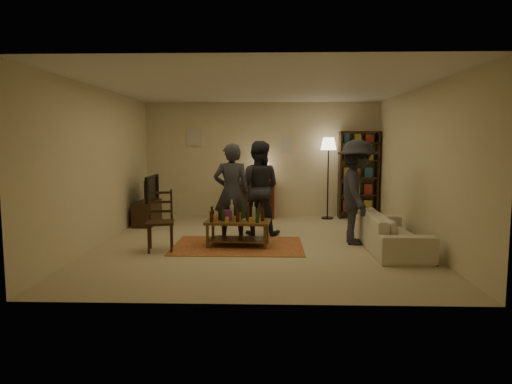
{
  "coord_description": "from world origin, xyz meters",
  "views": [
    {
      "loc": [
        0.2,
        -7.85,
        1.79
      ],
      "look_at": [
        -0.05,
        0.1,
        0.9
      ],
      "focal_mm": 32.0,
      "sensor_mm": 36.0,
      "label": 1
    }
  ],
  "objects_px": {
    "bookshelf": "(358,174)",
    "person_right": "(258,188)",
    "person_left": "(232,193)",
    "dining_chair": "(160,218)",
    "dresser": "(253,198)",
    "tv_stand": "(147,207)",
    "sofa": "(391,232)",
    "coffee_table": "(237,223)",
    "person_by_sofa": "(357,192)",
    "floor_lamp": "(328,150)"
  },
  "relations": [
    {
      "from": "floor_lamp",
      "to": "person_right",
      "type": "relative_size",
      "value": 1.04
    },
    {
      "from": "dresser",
      "to": "bookshelf",
      "type": "xyz_separation_m",
      "value": [
        2.44,
        0.07,
        0.56
      ]
    },
    {
      "from": "tv_stand",
      "to": "dining_chair",
      "type": "bearing_deg",
      "value": -69.93
    },
    {
      "from": "dining_chair",
      "to": "floor_lamp",
      "type": "bearing_deg",
      "value": 35.12
    },
    {
      "from": "tv_stand",
      "to": "person_left",
      "type": "bearing_deg",
      "value": -39.32
    },
    {
      "from": "sofa",
      "to": "person_by_sofa",
      "type": "xyz_separation_m",
      "value": [
        -0.5,
        0.46,
        0.61
      ]
    },
    {
      "from": "sofa",
      "to": "person_by_sofa",
      "type": "distance_m",
      "value": 0.91
    },
    {
      "from": "tv_stand",
      "to": "sofa",
      "type": "relative_size",
      "value": 0.51
    },
    {
      "from": "person_right",
      "to": "dresser",
      "type": "bearing_deg",
      "value": -75.37
    },
    {
      "from": "sofa",
      "to": "person_left",
      "type": "relative_size",
      "value": 1.19
    },
    {
      "from": "bookshelf",
      "to": "tv_stand",
      "type": "bearing_deg",
      "value": -168.2
    },
    {
      "from": "bookshelf",
      "to": "person_left",
      "type": "relative_size",
      "value": 1.15
    },
    {
      "from": "dresser",
      "to": "bookshelf",
      "type": "relative_size",
      "value": 0.67
    },
    {
      "from": "tv_stand",
      "to": "dresser",
      "type": "bearing_deg",
      "value": 22.07
    },
    {
      "from": "dresser",
      "to": "sofa",
      "type": "xyz_separation_m",
      "value": [
        2.39,
        -3.11,
        -0.17
      ]
    },
    {
      "from": "coffee_table",
      "to": "person_left",
      "type": "relative_size",
      "value": 0.64
    },
    {
      "from": "person_by_sofa",
      "to": "bookshelf",
      "type": "bearing_deg",
      "value": -8.28
    },
    {
      "from": "coffee_table",
      "to": "tv_stand",
      "type": "distance_m",
      "value": 2.89
    },
    {
      "from": "sofa",
      "to": "person_right",
      "type": "distance_m",
      "value": 2.61
    },
    {
      "from": "bookshelf",
      "to": "person_right",
      "type": "bearing_deg",
      "value": -139.17
    },
    {
      "from": "dining_chair",
      "to": "dresser",
      "type": "distance_m",
      "value": 3.52
    },
    {
      "from": "dresser",
      "to": "person_by_sofa",
      "type": "height_order",
      "value": "person_by_sofa"
    },
    {
      "from": "person_left",
      "to": "floor_lamp",
      "type": "bearing_deg",
      "value": -133.53
    },
    {
      "from": "dining_chair",
      "to": "person_right",
      "type": "distance_m",
      "value": 2.08
    },
    {
      "from": "coffee_table",
      "to": "dining_chair",
      "type": "distance_m",
      "value": 1.29
    },
    {
      "from": "dining_chair",
      "to": "tv_stand",
      "type": "bearing_deg",
      "value": 99.97
    },
    {
      "from": "tv_stand",
      "to": "bookshelf",
      "type": "xyz_separation_m",
      "value": [
        4.69,
        0.98,
        0.65
      ]
    },
    {
      "from": "coffee_table",
      "to": "dresser",
      "type": "distance_m",
      "value": 2.92
    },
    {
      "from": "bookshelf",
      "to": "person_by_sofa",
      "type": "xyz_separation_m",
      "value": [
        -0.55,
        -2.72,
        -0.12
      ]
    },
    {
      "from": "sofa",
      "to": "person_by_sofa",
      "type": "relative_size",
      "value": 1.14
    },
    {
      "from": "tv_stand",
      "to": "bookshelf",
      "type": "bearing_deg",
      "value": 11.8
    },
    {
      "from": "person_left",
      "to": "person_right",
      "type": "height_order",
      "value": "person_right"
    },
    {
      "from": "coffee_table",
      "to": "sofa",
      "type": "bearing_deg",
      "value": -4.52
    },
    {
      "from": "person_right",
      "to": "dining_chair",
      "type": "bearing_deg",
      "value": 49.87
    },
    {
      "from": "dining_chair",
      "to": "floor_lamp",
      "type": "relative_size",
      "value": 0.54
    },
    {
      "from": "dresser",
      "to": "person_left",
      "type": "xyz_separation_m",
      "value": [
        -0.29,
        -2.52,
        0.4
      ]
    },
    {
      "from": "person_by_sofa",
      "to": "tv_stand",
      "type": "bearing_deg",
      "value": 70.31
    },
    {
      "from": "bookshelf",
      "to": "sofa",
      "type": "bearing_deg",
      "value": -90.82
    },
    {
      "from": "person_left",
      "to": "bookshelf",
      "type": "bearing_deg",
      "value": -140.69
    },
    {
      "from": "dresser",
      "to": "sofa",
      "type": "distance_m",
      "value": 3.93
    },
    {
      "from": "person_left",
      "to": "tv_stand",
      "type": "bearing_deg",
      "value": -43.41
    },
    {
      "from": "coffee_table",
      "to": "dresser",
      "type": "bearing_deg",
      "value": 86.77
    },
    {
      "from": "coffee_table",
      "to": "person_right",
      "type": "relative_size",
      "value": 0.63
    },
    {
      "from": "coffee_table",
      "to": "tv_stand",
      "type": "height_order",
      "value": "tv_stand"
    },
    {
      "from": "dining_chair",
      "to": "person_by_sofa",
      "type": "height_order",
      "value": "person_by_sofa"
    },
    {
      "from": "coffee_table",
      "to": "person_left",
      "type": "height_order",
      "value": "person_left"
    },
    {
      "from": "person_by_sofa",
      "to": "floor_lamp",
      "type": "bearing_deg",
      "value": 6.79
    },
    {
      "from": "tv_stand",
      "to": "sofa",
      "type": "bearing_deg",
      "value": -25.34
    },
    {
      "from": "coffee_table",
      "to": "person_by_sofa",
      "type": "bearing_deg",
      "value": 7.19
    },
    {
      "from": "bookshelf",
      "to": "sofa",
      "type": "relative_size",
      "value": 0.97
    }
  ]
}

